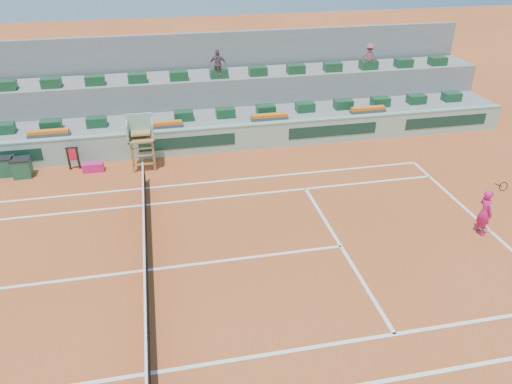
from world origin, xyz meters
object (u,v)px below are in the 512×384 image
player_bag (93,167)px  umpire_chair (141,135)px  drink_cooler_a (22,168)px  tennis_player (485,212)px

player_bag → umpire_chair: size_ratio=0.37×
drink_cooler_a → tennis_player: size_ratio=0.37×
player_bag → umpire_chair: 2.55m
tennis_player → umpire_chair: bearing=146.0°
player_bag → drink_cooler_a: (-2.88, 0.08, 0.22)m
player_bag → drink_cooler_a: size_ratio=1.06×
player_bag → tennis_player: (13.62, -7.73, 0.66)m
player_bag → tennis_player: bearing=-29.6°
drink_cooler_a → umpire_chair: bearing=-1.2°
umpire_chair → tennis_player: (11.45, -7.71, -0.69)m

